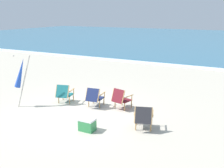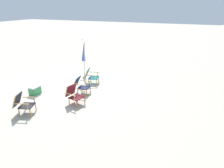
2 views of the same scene
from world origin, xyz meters
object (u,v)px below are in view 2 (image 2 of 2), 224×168
at_px(cooler_box, 35,90).
at_px(beach_chair_back_left, 91,76).
at_px(beach_chair_front_right, 81,85).
at_px(beach_chair_front_left, 74,94).
at_px(umbrella_furled_blue, 84,52).
at_px(beach_chair_back_right, 23,103).

bearing_deg(cooler_box, beach_chair_back_left, 141.87).
bearing_deg(beach_chair_front_right, beach_chair_front_left, 15.90).
height_order(beach_chair_front_right, cooler_box, beach_chair_front_right).
xyz_separation_m(beach_chair_front_left, cooler_box, (-0.11, -2.21, -0.23)).
bearing_deg(beach_chair_front_right, umbrella_furled_blue, -154.02).
height_order(beach_chair_front_right, beach_chair_back_right, beach_chair_back_right).
xyz_separation_m(beach_chair_front_left, umbrella_furled_blue, (-3.53, -1.52, 0.91)).
distance_m(beach_chair_front_left, beach_chair_back_right, 1.97).
distance_m(beach_chair_front_left, beach_chair_front_right, 1.04).
distance_m(beach_chair_front_left, cooler_box, 2.22).
bearing_deg(beach_chair_front_right, beach_chair_back_right, -23.69).
bearing_deg(beach_chair_front_left, cooler_box, -92.76).
distance_m(beach_chair_front_left, beach_chair_back_left, 2.37).
relative_size(beach_chair_front_left, umbrella_furled_blue, 0.40).
height_order(beach_chair_front_left, cooler_box, beach_chair_front_left).
bearing_deg(cooler_box, beach_chair_front_left, 87.24).
relative_size(umbrella_furled_blue, cooler_box, 4.19).
height_order(beach_chair_back_right, beach_chair_back_left, beach_chair_back_right).
bearing_deg(umbrella_furled_blue, beach_chair_front_left, 23.27).
bearing_deg(beach_chair_back_right, beach_chair_back_left, 166.70).
relative_size(beach_chair_back_left, cooler_box, 1.71).
distance_m(beach_chair_front_right, umbrella_furled_blue, 2.96).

